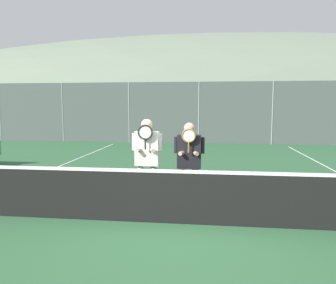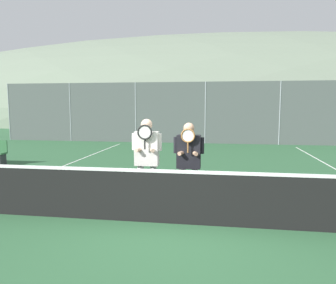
{
  "view_description": "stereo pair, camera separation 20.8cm",
  "coord_description": "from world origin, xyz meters",
  "px_view_note": "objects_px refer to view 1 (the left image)",
  "views": [
    {
      "loc": [
        0.5,
        -5.44,
        2.05
      ],
      "look_at": [
        -0.3,
        1.08,
        1.3
      ],
      "focal_mm": 35.0,
      "sensor_mm": 36.0,
      "label": 1
    },
    {
      "loc": [
        0.71,
        -5.41,
        2.05
      ],
      "look_at": [
        -0.3,
        1.08,
        1.3
      ],
      "focal_mm": 35.0,
      "sensor_mm": 36.0,
      "label": 2
    }
  ],
  "objects_px": {
    "player_center_left": "(189,158)",
    "car_far_left": "(108,123)",
    "player_leftmost": "(147,155)",
    "car_left_of_center": "(184,122)",
    "car_center": "(264,124)"
  },
  "relations": [
    {
      "from": "car_far_left",
      "to": "car_left_of_center",
      "type": "relative_size",
      "value": 1.13
    },
    {
      "from": "player_leftmost",
      "to": "car_far_left",
      "type": "relative_size",
      "value": 0.39
    },
    {
      "from": "player_center_left",
      "to": "car_left_of_center",
      "type": "xyz_separation_m",
      "value": [
        -1.15,
        14.12,
        -0.06
      ]
    },
    {
      "from": "car_left_of_center",
      "to": "player_center_left",
      "type": "bearing_deg",
      "value": -85.36
    },
    {
      "from": "player_leftmost",
      "to": "car_center",
      "type": "xyz_separation_m",
      "value": [
        4.53,
        14.1,
        -0.18
      ]
    },
    {
      "from": "player_center_left",
      "to": "car_far_left",
      "type": "xyz_separation_m",
      "value": [
        -6.02,
        13.99,
        -0.14
      ]
    },
    {
      "from": "car_center",
      "to": "player_center_left",
      "type": "bearing_deg",
      "value": -104.66
    },
    {
      "from": "player_center_left",
      "to": "car_center",
      "type": "bearing_deg",
      "value": 75.34
    },
    {
      "from": "car_left_of_center",
      "to": "car_center",
      "type": "relative_size",
      "value": 0.9
    },
    {
      "from": "player_leftmost",
      "to": "car_far_left",
      "type": "distance_m",
      "value": 14.91
    },
    {
      "from": "player_leftmost",
      "to": "player_center_left",
      "type": "xyz_separation_m",
      "value": [
        0.83,
        -0.01,
        -0.05
      ]
    },
    {
      "from": "player_center_left",
      "to": "car_left_of_center",
      "type": "distance_m",
      "value": 14.16
    },
    {
      "from": "player_center_left",
      "to": "car_far_left",
      "type": "height_order",
      "value": "player_center_left"
    },
    {
      "from": "player_leftmost",
      "to": "car_left_of_center",
      "type": "distance_m",
      "value": 14.1
    },
    {
      "from": "player_leftmost",
      "to": "car_center",
      "type": "distance_m",
      "value": 14.81
    }
  ]
}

